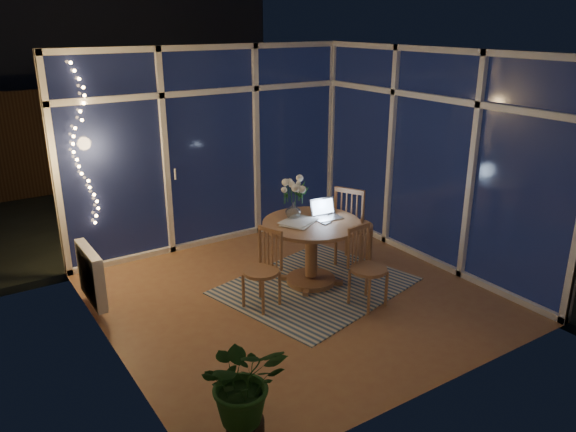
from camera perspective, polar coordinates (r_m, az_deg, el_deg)
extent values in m
plane|color=#9B6343|center=(6.27, 0.73, -8.10)|extent=(4.00, 4.00, 0.00)
plane|color=silver|center=(5.57, 0.85, 16.36)|extent=(4.00, 4.00, 0.00)
cube|color=beige|center=(7.48, -7.86, 6.91)|extent=(4.00, 0.04, 2.60)
cube|color=beige|center=(4.36, 15.63, -2.83)|extent=(4.00, 0.04, 2.60)
cube|color=beige|center=(5.00, -18.59, -0.26)|extent=(0.04, 4.00, 2.60)
cube|color=beige|center=(7.06, 14.45, 5.74)|extent=(0.04, 4.00, 2.60)
cube|color=white|center=(7.44, -7.72, 6.86)|extent=(4.00, 0.10, 2.60)
cube|color=white|center=(7.03, 14.22, 5.70)|extent=(0.10, 4.00, 2.60)
cube|color=silver|center=(6.16, -19.40, -5.67)|extent=(0.10, 0.70, 0.58)
cube|color=black|center=(10.68, -12.11, 2.92)|extent=(12.00, 6.00, 0.10)
cube|color=#3B2515|center=(10.76, -15.95, 8.00)|extent=(11.00, 0.08, 1.80)
cube|color=#34373E|center=(13.56, -19.30, 15.46)|extent=(7.00, 3.00, 2.20)
sphere|color=black|center=(8.69, -16.40, 2.26)|extent=(0.90, 0.90, 0.90)
cube|color=beige|center=(6.48, 2.85, -7.08)|extent=(2.33, 2.04, 0.01)
cylinder|color=#9E6B47|center=(6.40, 2.38, -3.78)|extent=(1.34, 1.34, 0.75)
cube|color=#9E6B47|center=(5.87, -2.74, -5.47)|extent=(0.51, 0.51, 0.86)
cube|color=#9E6B47|center=(6.91, 6.75, -0.83)|extent=(0.65, 0.65, 1.04)
cube|color=#9E6B47|center=(5.95, 8.21, -5.18)|extent=(0.46, 0.46, 0.88)
imported|color=silver|center=(6.34, 0.54, 0.67)|extent=(0.24, 0.24, 0.21)
imported|color=silver|center=(6.54, 4.00, 0.42)|extent=(0.18, 0.18, 0.04)
cube|color=white|center=(6.26, 1.27, -0.52)|extent=(0.50, 0.47, 0.02)
cube|color=black|center=(6.23, 3.93, -0.71)|extent=(0.13, 0.09, 0.01)
imported|color=#174117|center=(4.19, -4.47, -17.60)|extent=(0.66, 0.61, 0.76)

